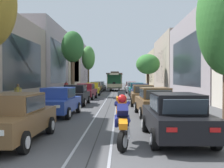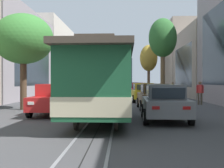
% 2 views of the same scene
% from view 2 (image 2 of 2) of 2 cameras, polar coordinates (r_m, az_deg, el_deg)
% --- Properties ---
extents(ground_plane, '(169.27, 169.27, 0.00)m').
position_cam_2_polar(ground_plane, '(27.07, -0.01, -3.17)').
color(ground_plane, '#424244').
extents(trolley_track_rails, '(1.14, 75.71, 0.01)m').
position_cam_2_polar(trolley_track_rails, '(22.31, -0.40, -3.93)').
color(trolley_track_rails, gray).
rests_on(trolley_track_rails, ground).
extents(parked_car_brown_near_left, '(2.03, 4.37, 1.58)m').
position_cam_2_polar(parked_car_brown_near_left, '(51.15, 3.88, -0.56)').
color(parked_car_brown_near_left, brown).
rests_on(parked_car_brown_near_left, ground).
extents(parked_car_blue_second_left, '(2.12, 4.41, 1.58)m').
position_cam_2_polar(parked_car_blue_second_left, '(45.04, 4.08, -0.70)').
color(parked_car_blue_second_left, '#233D93').
rests_on(parked_car_blue_second_left, ground).
extents(parked_car_black_mid_left, '(2.03, 4.37, 1.58)m').
position_cam_2_polar(parked_car_black_mid_left, '(38.81, 4.54, -0.89)').
color(parked_car_black_mid_left, black).
rests_on(parked_car_black_mid_left, ground).
extents(parked_car_maroon_fourth_left, '(2.14, 4.42, 1.58)m').
position_cam_2_polar(parked_car_maroon_fourth_left, '(32.72, 4.98, -1.14)').
color(parked_car_maroon_fourth_left, maroon).
rests_on(parked_car_maroon_fourth_left, ground).
extents(parked_car_yellow_fifth_left, '(2.13, 4.42, 1.58)m').
position_cam_2_polar(parked_car_yellow_fifth_left, '(26.21, 5.70, -1.54)').
color(parked_car_yellow_fifth_left, gold).
rests_on(parked_car_yellow_fifth_left, ground).
extents(parked_car_brown_sixth_left, '(2.04, 4.38, 1.58)m').
position_cam_2_polar(parked_car_brown_sixth_left, '(19.42, 7.72, -2.24)').
color(parked_car_brown_sixth_left, brown).
rests_on(parked_car_brown_sixth_left, ground).
extents(parked_car_grey_far_left, '(2.09, 4.40, 1.58)m').
position_cam_2_polar(parked_car_grey_far_left, '(13.68, 9.68, -3.38)').
color(parked_car_grey_far_left, slate).
rests_on(parked_car_grey_far_left, ground).
extents(parked_car_black_near_right, '(2.03, 4.38, 1.58)m').
position_cam_2_polar(parked_car_black_near_right, '(50.80, -2.18, -0.57)').
color(parked_car_black_near_right, black).
rests_on(parked_car_black_near_right, ground).
extents(parked_car_brown_second_right, '(2.11, 4.41, 1.58)m').
position_cam_2_polar(parked_car_brown_second_right, '(44.95, -2.80, -0.70)').
color(parked_car_brown_second_right, brown).
rests_on(parked_car_brown_second_right, ground).
extents(parked_car_brown_mid_right, '(2.06, 4.39, 1.58)m').
position_cam_2_polar(parked_car_brown_mid_right, '(39.01, -3.30, -0.88)').
color(parked_car_brown_mid_right, brown).
rests_on(parked_car_brown_mid_right, ground).
extents(parked_car_navy_fourth_right, '(2.08, 4.39, 1.58)m').
position_cam_2_polar(parked_car_navy_fourth_right, '(33.65, -4.44, -1.09)').
color(parked_car_navy_fourth_right, '#19234C').
rests_on(parked_car_navy_fourth_right, ground).
extents(parked_car_teal_fifth_right, '(2.00, 4.36, 1.58)m').
position_cam_2_polar(parked_car_teal_fifth_right, '(27.48, -5.96, -1.45)').
color(parked_car_teal_fifth_right, '#196B70').
rests_on(parked_car_teal_fifth_right, ground).
extents(parked_car_silver_sixth_right, '(2.04, 4.38, 1.58)m').
position_cam_2_polar(parked_car_silver_sixth_right, '(21.99, -7.27, -1.92)').
color(parked_car_silver_sixth_right, '#B7B7BC').
rests_on(parked_car_silver_sixth_right, ground).
extents(parked_car_red_far_right, '(2.00, 4.36, 1.58)m').
position_cam_2_polar(parked_car_red_far_right, '(16.29, -10.57, -2.76)').
color(parked_car_red_far_right, red).
rests_on(parked_car_red_far_right, ground).
extents(street_tree_kerb_left_near, '(2.72, 2.96, 7.40)m').
position_cam_2_polar(street_tree_kerb_left_near, '(48.75, 6.73, 4.66)').
color(street_tree_kerb_left_near, brown).
rests_on(street_tree_kerb_left_near, ground).
extents(street_tree_kerb_left_second, '(2.61, 2.36, 7.60)m').
position_cam_2_polar(street_tree_kerb_left_second, '(29.54, 9.28, 8.14)').
color(street_tree_kerb_left_second, brown).
rests_on(street_tree_kerb_left_second, ground).
extents(street_tree_kerb_right_near, '(2.30, 2.34, 6.64)m').
position_cam_2_polar(street_tree_kerb_right_near, '(49.73, -4.88, 3.55)').
color(street_tree_kerb_right_near, brown).
rests_on(street_tree_kerb_right_near, ground).
extents(street_tree_kerb_right_second, '(3.66, 3.60, 5.84)m').
position_cam_2_polar(street_tree_kerb_right_second, '(19.86, -15.94, 7.85)').
color(street_tree_kerb_right_second, '#4C3826').
rests_on(street_tree_kerb_right_second, ground).
extents(cable_car_trolley, '(2.72, 9.16, 3.28)m').
position_cam_2_polar(cable_car_trolley, '(13.00, -1.96, 0.23)').
color(cable_car_trolley, '#1E5B38').
rests_on(cable_car_trolley, ground).
extents(motorcycle_with_rider, '(0.54, 1.88, 1.69)m').
position_cam_2_polar(motorcycle_with_rider, '(51.72, -0.10, -0.45)').
color(motorcycle_with_rider, black).
rests_on(motorcycle_with_rider, ground).
extents(pedestrian_on_left_pavement, '(0.55, 0.37, 1.58)m').
position_cam_2_polar(pedestrian_on_left_pavement, '(46.69, 9.13, -0.55)').
color(pedestrian_on_left_pavement, slate).
rests_on(pedestrian_on_left_pavement, ground).
extents(pedestrian_on_right_pavement, '(0.55, 0.41, 1.66)m').
position_cam_2_polar(pedestrian_on_right_pavement, '(39.57, 11.05, -0.67)').
color(pedestrian_on_right_pavement, slate).
rests_on(pedestrian_on_right_pavement, ground).
extents(pedestrian_crossing_far, '(0.55, 0.40, 1.71)m').
position_cam_2_polar(pedestrian_crossing_far, '(23.83, 15.83, -1.35)').
color(pedestrian_crossing_far, '#4C4233').
rests_on(pedestrian_crossing_far, ground).
extents(fire_hydrant, '(0.40, 0.22, 0.84)m').
position_cam_2_polar(fire_hydrant, '(52.17, 5.61, -0.95)').
color(fire_hydrant, red).
rests_on(fire_hydrant, ground).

